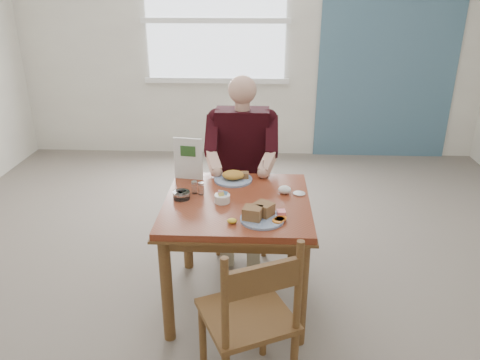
{
  "coord_description": "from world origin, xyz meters",
  "views": [
    {
      "loc": [
        0.14,
        -2.62,
        2.0
      ],
      "look_at": [
        0.02,
        0.0,
        0.89
      ],
      "focal_mm": 35.0,
      "sensor_mm": 36.0,
      "label": 1
    }
  ],
  "objects_px": {
    "far_plate": "(234,177)",
    "diner": "(242,153)",
    "near_plate": "(261,214)",
    "chair_far": "(242,188)",
    "table": "(237,216)",
    "chair_near": "(250,319)"
  },
  "relations": [
    {
      "from": "diner",
      "to": "table",
      "type": "bearing_deg",
      "value": -90.0
    },
    {
      "from": "table",
      "to": "chair_far",
      "type": "height_order",
      "value": "chair_far"
    },
    {
      "from": "chair_far",
      "to": "far_plate",
      "type": "relative_size",
      "value": 3.53
    },
    {
      "from": "chair_far",
      "to": "diner",
      "type": "distance_m",
      "value": 0.34
    },
    {
      "from": "chair_far",
      "to": "diner",
      "type": "relative_size",
      "value": 0.69
    },
    {
      "from": "far_plate",
      "to": "diner",
      "type": "bearing_deg",
      "value": 84.48
    },
    {
      "from": "chair_near",
      "to": "near_plate",
      "type": "xyz_separation_m",
      "value": [
        0.04,
        0.53,
        0.3
      ]
    },
    {
      "from": "chair_far",
      "to": "diner",
      "type": "bearing_deg",
      "value": -89.99
    },
    {
      "from": "diner",
      "to": "far_plate",
      "type": "relative_size",
      "value": 5.15
    },
    {
      "from": "chair_near",
      "to": "near_plate",
      "type": "relative_size",
      "value": 2.88
    },
    {
      "from": "near_plate",
      "to": "table",
      "type": "bearing_deg",
      "value": 121.55
    },
    {
      "from": "chair_near",
      "to": "far_plate",
      "type": "xyz_separation_m",
      "value": [
        -0.14,
        1.09,
        0.3
      ]
    },
    {
      "from": "chair_far",
      "to": "far_plate",
      "type": "distance_m",
      "value": 0.57
    },
    {
      "from": "table",
      "to": "far_plate",
      "type": "distance_m",
      "value": 0.35
    },
    {
      "from": "table",
      "to": "near_plate",
      "type": "relative_size",
      "value": 2.79
    },
    {
      "from": "diner",
      "to": "near_plate",
      "type": "height_order",
      "value": "diner"
    },
    {
      "from": "near_plate",
      "to": "chair_near",
      "type": "bearing_deg",
      "value": -94.68
    },
    {
      "from": "diner",
      "to": "far_plate",
      "type": "bearing_deg",
      "value": -95.52
    },
    {
      "from": "near_plate",
      "to": "far_plate",
      "type": "height_order",
      "value": "near_plate"
    },
    {
      "from": "table",
      "to": "near_plate",
      "type": "height_order",
      "value": "near_plate"
    },
    {
      "from": "table",
      "to": "near_plate",
      "type": "bearing_deg",
      "value": -58.45
    },
    {
      "from": "diner",
      "to": "near_plate",
      "type": "relative_size",
      "value": 4.2
    }
  ]
}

